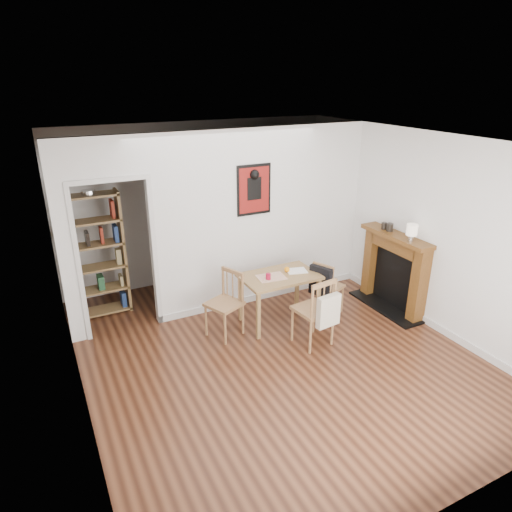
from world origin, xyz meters
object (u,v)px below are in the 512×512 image
notebook (297,271)px  chair_right (327,286)px  ceramic_jar_a (390,227)px  chair_front (314,310)px  red_glass (268,276)px  ceramic_jar_b (384,226)px  fireplace (395,269)px  orange_fruit (287,269)px  chair_left (224,305)px  mantel_lamp (412,231)px  dining_table (279,281)px  bookshelf (97,256)px

notebook → chair_right: bearing=-13.9°
ceramic_jar_a → chair_front: bearing=-163.7°
red_glass → ceramic_jar_b: 1.93m
ceramic_jar_a → chair_right: bearing=172.3°
fireplace → notebook: bearing=164.9°
chair_right → orange_fruit: 0.69m
red_glass → ceramic_jar_a: size_ratio=0.75×
chair_left → ceramic_jar_b: bearing=-3.3°
notebook → ceramic_jar_a: ceramic_jar_a is taller
notebook → mantel_lamp: bearing=-27.0°
chair_left → chair_right: size_ratio=1.09×
chair_front → mantel_lamp: (1.53, 0.00, 0.83)m
dining_table → notebook: bearing=2.5°
notebook → mantel_lamp: mantel_lamp is taller
chair_right → ceramic_jar_a: ceramic_jar_a is taller
orange_fruit → ceramic_jar_b: ceramic_jar_b is taller
chair_front → notebook: (0.17, 0.70, 0.24)m
chair_front → mantel_lamp: size_ratio=3.98×
bookshelf → mantel_lamp: (3.80, -2.07, 0.42)m
ceramic_jar_a → red_glass: bearing=174.5°
fireplace → notebook: fireplace is taller
red_glass → orange_fruit: red_glass is taller
dining_table → chair_front: size_ratio=1.11×
chair_right → fireplace: bearing=-15.6°
bookshelf → notebook: 2.80m
bookshelf → ceramic_jar_b: 4.13m
chair_right → dining_table: bearing=172.2°
chair_front → ceramic_jar_b: 1.81m
dining_table → notebook: size_ratio=3.88×
notebook → ceramic_jar_b: bearing=-5.5°
chair_left → ceramic_jar_a: bearing=-5.7°
mantel_lamp → ceramic_jar_b: 0.57m
red_glass → notebook: 0.49m
chair_left → orange_fruit: bearing=1.8°
chair_front → ceramic_jar_a: 1.79m
ceramic_jar_a → ceramic_jar_b: bearing=95.3°
chair_front → red_glass: size_ratio=10.94×
dining_table → orange_fruit: (0.15, 0.05, 0.12)m
chair_front → notebook: size_ratio=3.51×
red_glass → chair_left: bearing=173.7°
chair_front → fireplace: 1.65m
orange_fruit → chair_left: bearing=-178.2°
notebook → mantel_lamp: (1.36, -0.70, 0.59)m
dining_table → fireplace: (1.72, -0.38, -0.01)m
mantel_lamp → ceramic_jar_b: mantel_lamp is taller
orange_fruit → ceramic_jar_b: 1.60m
red_glass → chair_front: bearing=-63.8°
notebook → fireplace: bearing=-15.1°
ceramic_jar_a → chair_left: bearing=174.3°
orange_fruit → ceramic_jar_a: ceramic_jar_a is taller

